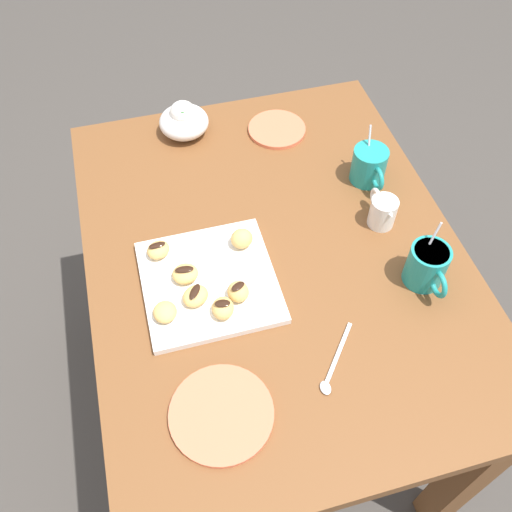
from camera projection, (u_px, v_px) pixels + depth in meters
The scene contains 22 objects.
ground_plane at pixel (268, 392), 1.82m from camera, with size 8.00×8.00×0.00m, color #423D38.
dining_table at pixel (273, 285), 1.33m from camera, with size 1.07×0.81×0.76m.
pastry_plate_square at pixel (209, 282), 1.16m from camera, with size 0.27×0.27×0.02m, color white.
coffee_mug_teal_left at pixel (369, 165), 1.32m from camera, with size 0.12×0.08×0.13m.
coffee_mug_teal_right at pixel (427, 265), 1.13m from camera, with size 0.12×0.08×0.14m.
cream_pitcher_white at pixel (383, 211), 1.24m from camera, with size 0.10×0.06×0.07m.
ice_cream_bowl at pixel (184, 120), 1.43m from camera, with size 0.13×0.13×0.09m.
saucer_coral_left at pixel (221, 414), 0.99m from camera, with size 0.19×0.19×0.01m, color #E5704C.
saucer_coral_right at pixel (277, 129), 1.46m from camera, with size 0.15×0.15×0.01m, color #E5704C.
loose_spoon_near_saucer at pixel (333, 366), 1.05m from camera, with size 0.13×0.11×0.01m.
beignet_0 at pixel (223, 308), 1.09m from camera, with size 0.04×0.05×0.03m, color #E5B260.
chocolate_drizzle_0 at pixel (222, 303), 1.08m from camera, with size 0.03×0.02×0.01m, color black.
beignet_1 at pixel (242, 239), 1.19m from camera, with size 0.05×0.05×0.04m, color #E5B260.
beignet_2 at pixel (195, 296), 1.11m from camera, with size 0.05×0.05×0.03m, color #E5B260.
chocolate_drizzle_2 at pixel (195, 292), 1.10m from camera, with size 0.04×0.02×0.01m, color black.
beignet_3 at pixel (158, 250), 1.18m from camera, with size 0.05×0.04×0.03m, color #E5B260.
chocolate_drizzle_3 at pixel (157, 245), 1.17m from camera, with size 0.04×0.02×0.01m, color black.
beignet_4 at pixel (165, 312), 1.09m from camera, with size 0.05×0.05×0.03m, color #E5B260.
beignet_5 at pixel (238, 292), 1.11m from camera, with size 0.04×0.05×0.04m, color #E5B260.
chocolate_drizzle_5 at pixel (238, 286), 1.10m from camera, with size 0.03×0.02×0.01m, color black.
beignet_6 at pixel (185, 274), 1.14m from camera, with size 0.05×0.05×0.03m, color #E5B260.
chocolate_drizzle_6 at pixel (184, 269), 1.13m from camera, with size 0.04×0.02×0.01m, color black.
Camera 1 is at (0.71, -0.23, 1.72)m, focal length 39.00 mm.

